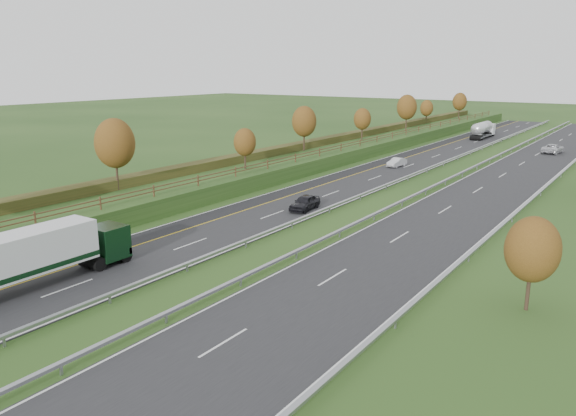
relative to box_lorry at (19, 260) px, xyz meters
The scene contains 18 objects.
ground 47.03m from the box_lorry, 79.46° to the left, with size 400.00×400.00×0.00m, color #244217.
near_carriageway 51.24m from the box_lorry, 89.33° to the left, with size 10.50×200.00×0.04m, color black.
far_carriageway 54.01m from the box_lorry, 71.53° to the left, with size 10.50×200.00×0.04m, color black.
hard_shoulder 51.33m from the box_lorry, 93.53° to the left, with size 3.00×200.00×0.04m, color black.
lane_markings 51.59m from the box_lorry, 82.20° to the left, with size 26.75×200.00×0.01m.
embankment_left 52.68m from the box_lorry, 103.62° to the left, with size 12.00×200.00×2.00m, color #244217.
hedge_left 53.17m from the box_lorry, 105.72° to the left, with size 2.20×180.00×1.10m, color #323816.
fence_left 51.38m from the box_lorry, 98.85° to the left, with size 0.12×189.06×1.20m.
median_barrier_near 51.59m from the box_lorry, 82.99° to the left, with size 0.32×200.00×0.71m.
median_barrier_far 52.46m from the box_lorry, 77.45° to the left, with size 0.32×200.00×0.71m.
outer_barrier_far 56.09m from the box_lorry, 65.90° to the left, with size 0.32×200.00×0.71m.
trees_left 49.47m from the box_lorry, 104.14° to the left, with size 6.64×164.30×7.66m.
box_lorry is the anchor object (origin of this frame).
road_tanker 104.59m from the box_lorry, 89.35° to the left, with size 2.40×11.22×3.46m.
car_dark_near 30.03m from the box_lorry, 83.34° to the left, with size 1.84×4.58×1.56m, color black.
car_silver_mid 60.40m from the box_lorry, 89.42° to the left, with size 1.41×4.05×1.33m, color silver.
car_small_far 113.38m from the box_lorry, 89.86° to the left, with size 2.20×5.42×1.57m, color #16123B.
car_oncoming 90.81m from the box_lorry, 78.71° to the left, with size 2.70×5.86×1.63m, color silver.
Camera 1 is at (33.95, -10.21, 14.67)m, focal length 35.00 mm.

